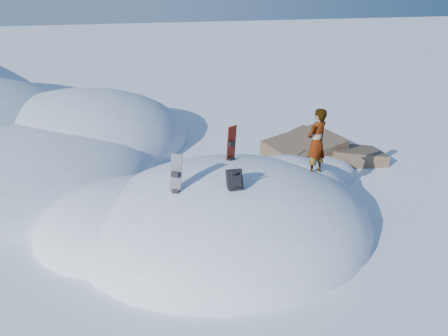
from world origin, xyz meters
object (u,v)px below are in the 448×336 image
object	(u,v)px
backpack	(235,180)
person	(316,142)
snowboard_red	(231,153)
snowboard_dark	(176,185)

from	to	relation	value
backpack	person	world-z (taller)	person
snowboard_red	backpack	size ratio (longest dim) A/B	2.76
backpack	person	xyz separation A→B (m)	(2.38, 1.04, 0.25)
snowboard_dark	person	world-z (taller)	person
snowboard_red	person	xyz separation A→B (m)	(2.00, -0.49, 0.26)
backpack	person	bearing A→B (deg)	25.00
snowboard_dark	backpack	bearing A→B (deg)	23.45
snowboard_red	person	world-z (taller)	person
snowboard_dark	snowboard_red	bearing A→B (deg)	76.10
snowboard_red	snowboard_dark	xyz separation A→B (m)	(-1.57, -1.22, -0.08)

